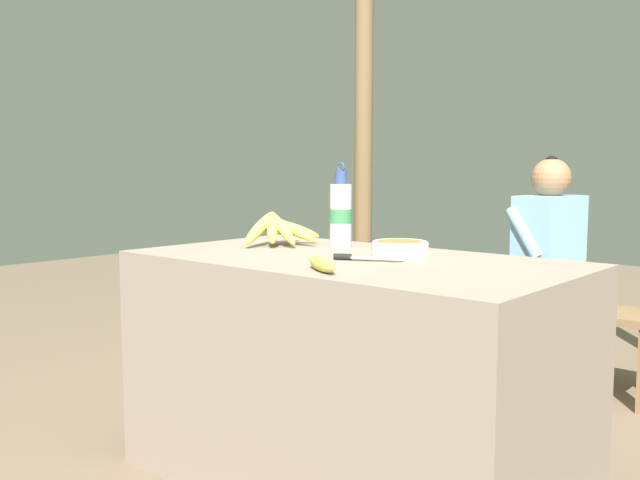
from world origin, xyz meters
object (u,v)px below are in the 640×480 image
(water_bottle, at_px, (341,214))
(banana_bunch_green, at_px, (440,275))
(loose_banana_front, at_px, (322,264))
(serving_bowl, at_px, (400,248))
(support_post_near, at_px, (364,125))
(wooden_bench, at_px, (509,310))
(seated_vendor, at_px, (540,256))
(knife, at_px, (358,257))
(banana_bunch_ripe, at_px, (279,228))

(water_bottle, bearing_deg, banana_bunch_green, 104.81)
(water_bottle, height_order, loose_banana_front, water_bottle)
(serving_bowl, relative_size, support_post_near, 0.07)
(wooden_bench, distance_m, seated_vendor, 0.33)
(water_bottle, relative_size, knife, 1.50)
(banana_bunch_ripe, xyz_separation_m, support_post_near, (-0.78, 1.54, 0.49))
(seated_vendor, bearing_deg, knife, 99.79)
(serving_bowl, bearing_deg, support_post_near, 130.76)
(seated_vendor, bearing_deg, banana_bunch_ripe, 79.94)
(water_bottle, distance_m, wooden_bench, 1.37)
(banana_bunch_ripe, bearing_deg, serving_bowl, 2.84)
(knife, relative_size, seated_vendor, 0.19)
(banana_bunch_ripe, height_order, water_bottle, water_bottle)
(loose_banana_front, xyz_separation_m, support_post_near, (-1.32, 1.92, 0.53))
(banana_bunch_ripe, xyz_separation_m, knife, (0.48, -0.14, -0.06))
(knife, xyz_separation_m, seated_vendor, (-0.04, 1.47, -0.14))
(banana_bunch_green, bearing_deg, support_post_near, 163.80)
(banana_bunch_ripe, distance_m, water_bottle, 0.24)
(loose_banana_front, distance_m, wooden_bench, 1.81)
(wooden_bench, bearing_deg, knife, -82.43)
(banana_bunch_ripe, relative_size, banana_bunch_green, 1.13)
(seated_vendor, bearing_deg, support_post_near, -1.39)
(wooden_bench, height_order, support_post_near, support_post_near)
(knife, height_order, seated_vendor, seated_vendor)
(loose_banana_front, bearing_deg, seated_vendor, 93.24)
(seated_vendor, distance_m, support_post_near, 1.42)
(knife, bearing_deg, loose_banana_front, -102.78)
(serving_bowl, xyz_separation_m, wooden_bench, (-0.24, 1.33, -0.45))
(water_bottle, relative_size, wooden_bench, 0.20)
(wooden_bench, distance_m, banana_bunch_green, 0.42)
(banana_bunch_ripe, xyz_separation_m, wooden_bench, (0.28, 1.35, -0.48))
(loose_banana_front, bearing_deg, knife, 104.12)
(support_post_near, bearing_deg, banana_bunch_ripe, -63.04)
(serving_bowl, height_order, banana_bunch_green, serving_bowl)
(wooden_bench, relative_size, support_post_near, 0.60)
(serving_bowl, xyz_separation_m, seated_vendor, (-0.08, 1.30, -0.16))
(banana_bunch_ripe, distance_m, knife, 0.50)
(banana_bunch_green, bearing_deg, serving_bowl, -64.26)
(serving_bowl, relative_size, seated_vendor, 0.17)
(banana_bunch_green, relative_size, support_post_near, 0.12)
(water_bottle, bearing_deg, serving_bowl, -13.19)
(seated_vendor, height_order, support_post_near, support_post_near)
(water_bottle, height_order, support_post_near, support_post_near)
(support_post_near, bearing_deg, wooden_bench, -9.89)
(banana_bunch_green, xyz_separation_m, support_post_near, (-0.67, 0.19, 0.84))
(banana_bunch_ripe, relative_size, water_bottle, 1.11)
(banana_bunch_ripe, height_order, loose_banana_front, banana_bunch_ripe)
(serving_bowl, distance_m, water_bottle, 0.33)
(banana_bunch_green, bearing_deg, knife, -68.22)
(wooden_bench, bearing_deg, serving_bowl, -79.70)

